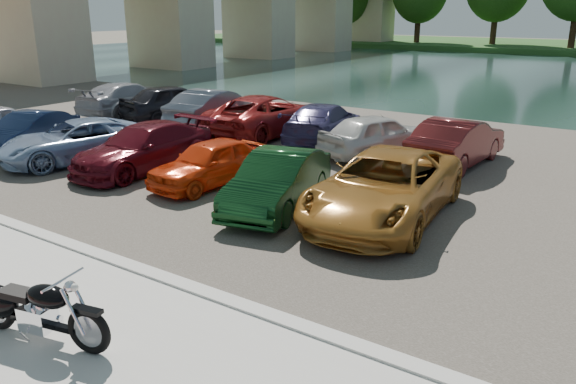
{
  "coord_description": "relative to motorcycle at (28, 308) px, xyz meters",
  "views": [
    {
      "loc": [
        6.31,
        -4.06,
        4.49
      ],
      "look_at": [
        0.5,
        4.62,
        1.1
      ],
      "focal_mm": 35.0,
      "sensor_mm": 36.0,
      "label": 1
    }
  ],
  "objects": [
    {
      "name": "car_8",
      "position": [
        -10.39,
        13.29,
        0.24
      ],
      "size": [
        2.87,
        4.78,
        1.52
      ],
      "primitive_type": "imported",
      "rotation": [
        0.0,
        0.0,
        2.89
      ],
      "color": "black",
      "rests_on": "parking_lot"
    },
    {
      "name": "car_7",
      "position": [
        -12.96,
        13.05,
        0.19
      ],
      "size": [
        2.37,
        5.05,
        1.43
      ],
      "primitive_type": "imported",
      "rotation": [
        0.0,
        0.0,
        3.22
      ],
      "color": "#95959D",
      "rests_on": "parking_lot"
    },
    {
      "name": "car_6",
      "position": [
        2.03,
        7.3,
        0.22
      ],
      "size": [
        2.93,
        5.52,
        1.48
      ],
      "primitive_type": "imported",
      "rotation": [
        0.0,
        0.0,
        0.09
      ],
      "color": "#A66C26",
      "rests_on": "parking_lot"
    },
    {
      "name": "car_3",
      "position": [
        -5.42,
        7.1,
        0.14
      ],
      "size": [
        1.97,
        4.62,
        1.33
      ],
      "primitive_type": "imported",
      "rotation": [
        0.0,
        0.0,
        -0.03
      ],
      "color": "#510B15",
      "rests_on": "parking_lot"
    },
    {
      "name": "river",
      "position": [
        0.53,
        40.34,
        -0.56
      ],
      "size": [
        120.0,
        40.0,
        0.0
      ],
      "primitive_type": "cube",
      "color": "#192D29",
      "rests_on": "ground"
    },
    {
      "name": "car_11",
      "position": [
        -3.07,
        13.31,
        0.15
      ],
      "size": [
        2.83,
        4.92,
        1.34
      ],
      "primitive_type": "imported",
      "rotation": [
        0.0,
        0.0,
        3.36
      ],
      "color": "#312C57",
      "rests_on": "parking_lot"
    },
    {
      "name": "motorcycle",
      "position": [
        0.0,
        0.0,
        0.0
      ],
      "size": [
        2.3,
        0.88,
        1.05
      ],
      "rotation": [
        0.0,
        0.0,
        0.21
      ],
      "color": "black",
      "rests_on": "promenade"
    },
    {
      "name": "car_5",
      "position": [
        -0.31,
        6.53,
        0.14
      ],
      "size": [
        2.27,
        4.21,
        1.32
      ],
      "primitive_type": "imported",
      "rotation": [
        0.0,
        0.0,
        0.23
      ],
      "color": "#0F3817",
      "rests_on": "parking_lot"
    },
    {
      "name": "parking_lot",
      "position": [
        0.53,
        11.34,
        -0.54
      ],
      "size": [
        60.0,
        18.0,
        0.04
      ],
      "primitive_type": "cube",
      "color": "#413D34",
      "rests_on": "ground"
    },
    {
      "name": "car_13",
      "position": [
        1.92,
        12.71,
        0.19
      ],
      "size": [
        1.8,
        4.39,
        1.42
      ],
      "primitive_type": "imported",
      "rotation": [
        0.0,
        0.0,
        3.07
      ],
      "color": "#531616",
      "rests_on": "parking_lot"
    },
    {
      "name": "car_12",
      "position": [
        -0.55,
        12.4,
        0.16
      ],
      "size": [
        2.98,
        4.33,
        1.37
      ],
      "primitive_type": "imported",
      "rotation": [
        0.0,
        0.0,
        2.76
      ],
      "color": "silver",
      "rests_on": "parking_lot"
    },
    {
      "name": "car_2",
      "position": [
        -7.87,
        6.64,
        0.12
      ],
      "size": [
        3.53,
        5.02,
        1.27
      ],
      "primitive_type": "imported",
      "rotation": [
        0.0,
        0.0,
        -0.34
      ],
      "color": "#7E97B8",
      "rests_on": "parking_lot"
    },
    {
      "name": "car_9",
      "position": [
        -7.91,
        13.08,
        0.23
      ],
      "size": [
        1.95,
        4.68,
        1.5
      ],
      "primitive_type": "imported",
      "rotation": [
        0.0,
        0.0,
        3.22
      ],
      "color": "slate",
      "rests_on": "parking_lot"
    },
    {
      "name": "car_4",
      "position": [
        -2.88,
        7.07,
        0.09
      ],
      "size": [
        1.77,
        3.7,
        1.22
      ],
      "primitive_type": "imported",
      "rotation": [
        0.0,
        0.0,
        -0.09
      ],
      "color": "red",
      "rests_on": "parking_lot"
    },
    {
      "name": "kerb",
      "position": [
        0.53,
        2.34,
        -0.49
      ],
      "size": [
        60.0,
        0.3,
        0.14
      ],
      "primitive_type": "cube",
      "color": "#BAB7AF",
      "rests_on": "ground"
    },
    {
      "name": "promenade",
      "position": [
        0.53,
        -0.66,
        -0.51
      ],
      "size": [
        60.0,
        6.0,
        0.1
      ],
      "primitive_type": "cube",
      "color": "#BAB7AF",
      "rests_on": "ground"
    },
    {
      "name": "ground",
      "position": [
        0.53,
        0.34,
        -0.56
      ],
      "size": [
        200.0,
        200.0,
        0.0
      ],
      "primitive_type": "plane",
      "color": "#595447",
      "rests_on": "ground"
    },
    {
      "name": "car_10",
      "position": [
        -5.42,
        13.02,
        0.22
      ],
      "size": [
        2.56,
        5.37,
        1.48
      ],
      "primitive_type": "imported",
      "rotation": [
        0.0,
        0.0,
        3.16
      ],
      "color": "maroon",
      "rests_on": "parking_lot"
    },
    {
      "name": "car_1",
      "position": [
        -10.48,
        6.68,
        0.1
      ],
      "size": [
        2.35,
        4.0,
        1.25
      ],
      "primitive_type": "imported",
      "rotation": [
        0.0,
        0.0,
        0.29
      ],
      "color": "#131F3C",
      "rests_on": "parking_lot"
    }
  ]
}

